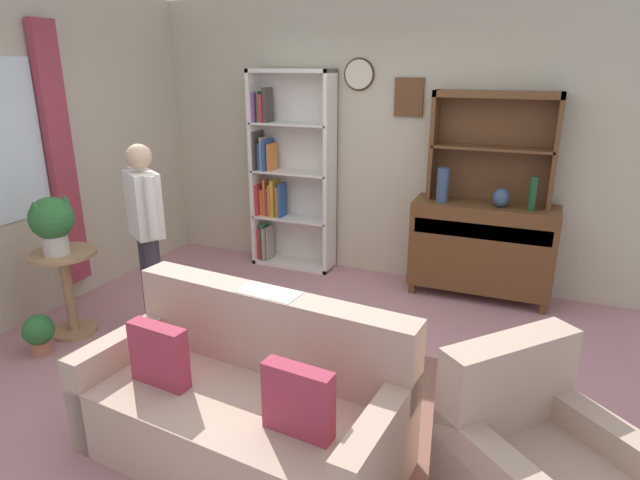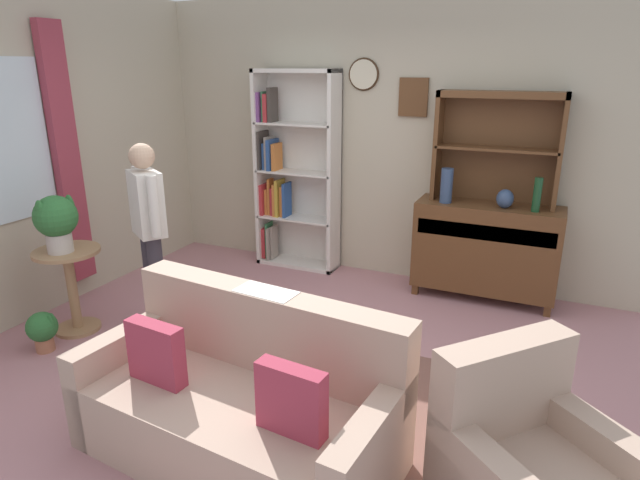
# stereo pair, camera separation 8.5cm
# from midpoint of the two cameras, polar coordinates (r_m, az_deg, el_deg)

# --- Properties ---
(ground_plane) EXTENTS (5.40, 4.60, 0.02)m
(ground_plane) POSITION_cam_midpoint_polar(r_m,az_deg,el_deg) (4.08, -3.07, -13.59)
(ground_plane) COLOR #B27A7F
(wall_back) EXTENTS (5.00, 0.09, 2.80)m
(wall_back) POSITION_cam_midpoint_polar(r_m,az_deg,el_deg) (5.50, 6.52, 10.47)
(wall_back) COLOR #BCB299
(wall_back) RESTS_ON ground_plane
(wall_left) EXTENTS (0.16, 4.20, 2.80)m
(wall_left) POSITION_cam_midpoint_polar(r_m,az_deg,el_deg) (5.14, -29.99, 7.56)
(wall_left) COLOR #BCB299
(wall_left) RESTS_ON ground_plane
(area_rug) EXTENTS (2.43, 1.66, 0.01)m
(area_rug) POSITION_cam_midpoint_polar(r_m,az_deg,el_deg) (3.77, -2.29, -16.25)
(area_rug) COLOR brown
(area_rug) RESTS_ON ground_plane
(bookshelf) EXTENTS (0.90, 0.30, 2.10)m
(bookshelf) POSITION_cam_midpoint_polar(r_m,az_deg,el_deg) (5.77, -4.02, 7.11)
(bookshelf) COLOR silver
(bookshelf) RESTS_ON ground_plane
(sideboard) EXTENTS (1.30, 0.45, 0.92)m
(sideboard) POSITION_cam_midpoint_polar(r_m,az_deg,el_deg) (5.25, 16.43, -0.62)
(sideboard) COLOR brown
(sideboard) RESTS_ON ground_plane
(sideboard_hutch) EXTENTS (1.10, 0.26, 1.00)m
(sideboard_hutch) POSITION_cam_midpoint_polar(r_m,az_deg,el_deg) (5.13, 17.64, 10.92)
(sideboard_hutch) COLOR brown
(sideboard_hutch) RESTS_ON sideboard
(vase_tall) EXTENTS (0.11, 0.11, 0.32)m
(vase_tall) POSITION_cam_midpoint_polar(r_m,az_deg,el_deg) (5.07, 12.51, 5.76)
(vase_tall) COLOR #33476B
(vase_tall) RESTS_ON sideboard
(vase_round) EXTENTS (0.15, 0.15, 0.17)m
(vase_round) POSITION_cam_midpoint_polar(r_m,az_deg,el_deg) (5.04, 18.30, 4.31)
(vase_round) COLOR #33476B
(vase_round) RESTS_ON sideboard
(bottle_wine) EXTENTS (0.07, 0.07, 0.30)m
(bottle_wine) POSITION_cam_midpoint_polar(r_m,az_deg,el_deg) (4.99, 21.32, 4.64)
(bottle_wine) COLOR #194223
(bottle_wine) RESTS_ON sideboard
(couch_floral) EXTENTS (1.87, 1.02, 0.90)m
(couch_floral) POSITION_cam_midpoint_polar(r_m,az_deg,el_deg) (3.18, -8.74, -17.06)
(couch_floral) COLOR tan
(couch_floral) RESTS_ON ground_plane
(armchair_floral) EXTENTS (1.08, 1.08, 0.88)m
(armchair_floral) POSITION_cam_midpoint_polar(r_m,az_deg,el_deg) (2.94, 21.52, -22.19)
(armchair_floral) COLOR tan
(armchair_floral) RESTS_ON ground_plane
(plant_stand) EXTENTS (0.52, 0.52, 0.72)m
(plant_stand) POSITION_cam_midpoint_polar(r_m,az_deg,el_deg) (4.84, -25.84, -4.22)
(plant_stand) COLOR #A87F56
(plant_stand) RESTS_ON ground_plane
(potted_plant_large) EXTENTS (0.33, 0.33, 0.46)m
(potted_plant_large) POSITION_cam_midpoint_polar(r_m,az_deg,el_deg) (4.64, -27.18, 1.77)
(potted_plant_large) COLOR beige
(potted_plant_large) RESTS_ON plant_stand
(potted_plant_small) EXTENTS (0.23, 0.23, 0.32)m
(potted_plant_small) POSITION_cam_midpoint_polar(r_m,az_deg,el_deg) (4.69, -28.24, -8.65)
(potted_plant_small) COLOR #AD6B4C
(potted_plant_small) RESTS_ON ground_plane
(person_reading) EXTENTS (0.48, 0.35, 1.56)m
(person_reading) POSITION_cam_midpoint_polar(r_m,az_deg,el_deg) (4.53, -18.59, 1.50)
(person_reading) COLOR #38333D
(person_reading) RESTS_ON ground_plane
(coffee_table) EXTENTS (0.80, 0.50, 0.42)m
(coffee_table) POSITION_cam_midpoint_polar(r_m,az_deg,el_deg) (3.80, -2.26, -9.77)
(coffee_table) COLOR brown
(coffee_table) RESTS_ON ground_plane
(book_stack) EXTENTS (0.20, 0.15, 0.06)m
(book_stack) POSITION_cam_midpoint_polar(r_m,az_deg,el_deg) (3.76, -0.44, -8.31)
(book_stack) COLOR #284C8C
(book_stack) RESTS_ON coffee_table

